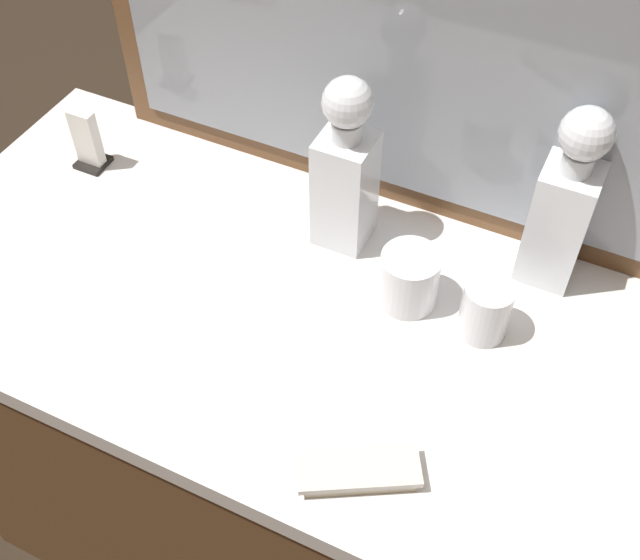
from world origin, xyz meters
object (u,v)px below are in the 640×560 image
(crystal_decanter_far_right, at_px, (561,213))
(crystal_tumbler_right, at_px, (485,311))
(crystal_decanter_rear, at_px, (345,179))
(silver_brush_front, at_px, (359,471))
(napkin_holder, at_px, (88,143))
(crystal_tumbler_far_right, at_px, (409,281))

(crystal_decanter_far_right, height_order, crystal_tumbler_right, crystal_decanter_far_right)
(crystal_decanter_far_right, xyz_separation_m, crystal_tumbler_right, (-0.05, -0.15, -0.08))
(crystal_decanter_rear, distance_m, silver_brush_front, 0.43)
(napkin_holder, bearing_deg, crystal_decanter_far_right, 7.02)
(silver_brush_front, bearing_deg, crystal_tumbler_right, 77.09)
(crystal_decanter_far_right, height_order, crystal_tumbler_far_right, crystal_decanter_far_right)
(crystal_tumbler_far_right, height_order, silver_brush_front, crystal_tumbler_far_right)
(crystal_tumbler_right, bearing_deg, crystal_decanter_far_right, 71.44)
(crystal_decanter_far_right, distance_m, crystal_tumbler_far_right, 0.23)
(crystal_tumbler_far_right, bearing_deg, crystal_tumbler_right, -3.75)
(crystal_tumbler_right, height_order, silver_brush_front, crystal_tumbler_right)
(silver_brush_front, xyz_separation_m, napkin_holder, (-0.65, 0.34, 0.03))
(crystal_decanter_rear, relative_size, silver_brush_front, 1.82)
(crystal_decanter_far_right, xyz_separation_m, crystal_tumbler_far_right, (-0.17, -0.14, -0.08))
(napkin_holder, bearing_deg, crystal_tumbler_right, -4.49)
(crystal_decanter_far_right, distance_m, crystal_decanter_rear, 0.31)
(crystal_decanter_far_right, xyz_separation_m, napkin_holder, (-0.77, -0.09, -0.07))
(crystal_decanter_far_right, distance_m, crystal_tumbler_right, 0.18)
(crystal_decanter_far_right, xyz_separation_m, silver_brush_front, (-0.12, -0.44, -0.11))
(crystal_decanter_rear, bearing_deg, napkin_holder, -176.10)
(crystal_decanter_rear, height_order, crystal_tumbler_right, crystal_decanter_rear)
(crystal_tumbler_far_right, distance_m, silver_brush_front, 0.30)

